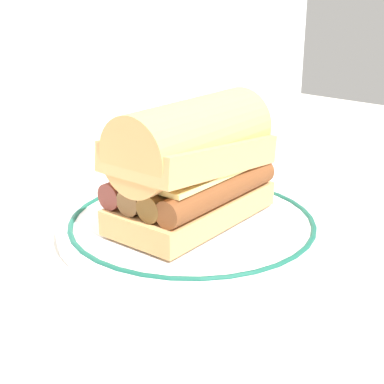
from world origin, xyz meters
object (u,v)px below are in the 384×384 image
Objects in this scene: plate at (192,224)px; drinking_glass at (225,143)px; sausage_sandwich at (192,162)px; butter_knife at (115,171)px.

plate is 0.23m from drinking_glass.
sausage_sandwich is (0.00, -0.00, 0.07)m from plate.
drinking_glass is at bearing 30.24° from plate.
plate is 1.50× the size of sausage_sandwich.
sausage_sandwich is 0.23m from butter_knife.
plate is at bearing -149.76° from drinking_glass.
butter_knife is (0.07, 0.21, -0.00)m from plate.
butter_knife is (-0.12, 0.10, -0.03)m from drinking_glass.
drinking_glass is 0.69× the size of butter_knife.
sausage_sandwich is 0.23m from drinking_glass.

